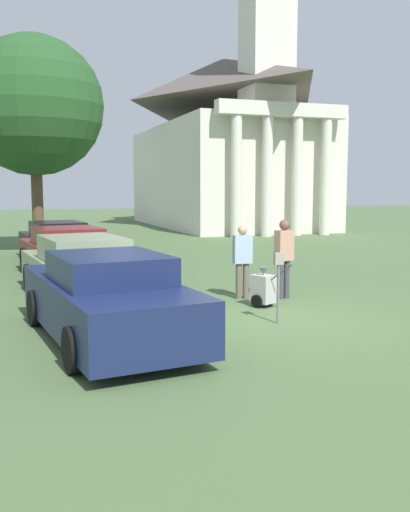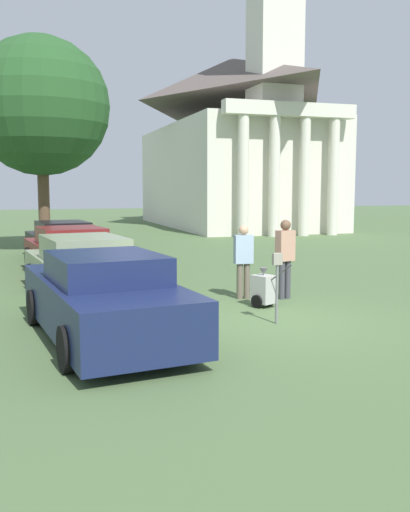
# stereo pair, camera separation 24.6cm
# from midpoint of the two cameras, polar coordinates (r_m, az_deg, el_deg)

# --- Properties ---
(ground_plane) EXTENTS (120.00, 120.00, 0.00)m
(ground_plane) POSITION_cam_midpoint_polar(r_m,az_deg,el_deg) (10.97, 6.51, -6.55)
(ground_plane) COLOR #4C663D
(parked_car_navy) EXTENTS (2.49, 5.09, 1.46)m
(parked_car_navy) POSITION_cam_midpoint_polar(r_m,az_deg,el_deg) (9.67, -9.34, -4.23)
(parked_car_navy) COLOR #19234C
(parked_car_navy) RESTS_ON ground_plane
(parked_car_sage) EXTENTS (2.47, 5.46, 1.46)m
(parked_car_sage) POSITION_cam_midpoint_polar(r_m,az_deg,el_deg) (13.15, -11.61, -1.41)
(parked_car_sage) COLOR gray
(parked_car_sage) RESTS_ON ground_plane
(parked_car_maroon) EXTENTS (2.49, 4.90, 1.43)m
(parked_car_maroon) POSITION_cam_midpoint_polar(r_m,az_deg,el_deg) (16.56, -12.90, 0.27)
(parked_car_maroon) COLOR maroon
(parked_car_maroon) RESTS_ON ground_plane
(parked_car_black) EXTENTS (2.39, 5.30, 1.39)m
(parked_car_black) POSITION_cam_midpoint_polar(r_m,az_deg,el_deg) (20.11, -13.76, 1.29)
(parked_car_black) COLOR black
(parked_car_black) RESTS_ON ground_plane
(parking_meter) EXTENTS (0.18, 0.09, 1.33)m
(parking_meter) POSITION_cam_midpoint_polar(r_m,az_deg,el_deg) (10.68, 7.87, -1.85)
(parking_meter) COLOR slate
(parking_meter) RESTS_ON ground_plane
(person_worker) EXTENTS (0.44, 0.26, 1.69)m
(person_worker) POSITION_cam_midpoint_polar(r_m,az_deg,el_deg) (13.01, 4.40, -0.12)
(person_worker) COLOR #665B4C
(person_worker) RESTS_ON ground_plane
(person_supervisor) EXTENTS (0.46, 0.32, 1.81)m
(person_supervisor) POSITION_cam_midpoint_polar(r_m,az_deg,el_deg) (13.09, 8.55, 0.23)
(person_supervisor) COLOR #3F3F47
(person_supervisor) RESTS_ON ground_plane
(equipment_cart) EXTENTS (0.61, 0.98, 1.00)m
(equipment_cart) POSITION_cam_midpoint_polar(r_m,az_deg,el_deg) (12.24, 6.44, -3.29)
(equipment_cart) COLOR #B2B2AD
(equipment_cart) RESTS_ON ground_plane
(church) EXTENTS (8.77, 17.51, 25.73)m
(church) POSITION_cam_midpoint_polar(r_m,az_deg,el_deg) (37.92, 3.13, 12.21)
(church) COLOR silver
(church) RESTS_ON ground_plane
(shade_tree) EXTENTS (5.32, 5.32, 8.31)m
(shade_tree) POSITION_cam_midpoint_polar(r_m,az_deg,el_deg) (23.53, -15.81, 14.17)
(shade_tree) COLOR brown
(shade_tree) RESTS_ON ground_plane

